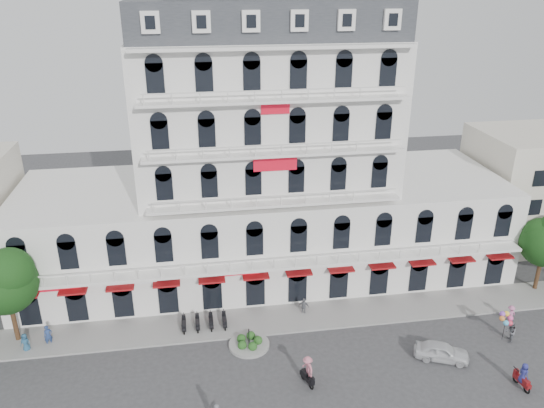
{
  "coord_description": "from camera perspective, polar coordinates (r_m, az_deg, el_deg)",
  "views": [
    {
      "loc": [
        -6.49,
        -27.56,
        26.5
      ],
      "look_at": [
        -0.56,
        10.0,
        10.23
      ],
      "focal_mm": 35.0,
      "sensor_mm": 36.0,
      "label": 1
    }
  ],
  "objects": [
    {
      "name": "pedestrian_left",
      "position": [
        45.96,
        -25.01,
        -13.37
      ],
      "size": [
        0.86,
        0.65,
        1.57
      ],
      "primitive_type": "imported",
      "rotation": [
        0.0,
        0.0,
        -0.22
      ],
      "color": "#254F6F",
      "rests_on": "ground"
    },
    {
      "name": "tree_west_inner",
      "position": [
        44.89,
        -26.77,
        -7.2
      ],
      "size": [
        4.76,
        4.76,
        8.25
      ],
      "color": "#382314",
      "rests_on": "ground"
    },
    {
      "name": "pedestrian_far",
      "position": [
        45.85,
        -22.93,
        -12.91
      ],
      "size": [
        0.77,
        0.66,
        1.77
      ],
      "primitive_type": "imported",
      "rotation": [
        0.0,
        0.0,
        0.45
      ],
      "color": "navy",
      "rests_on": "ground"
    },
    {
      "name": "balloon_vendor",
      "position": [
        46.52,
        24.15,
        -12.02
      ],
      "size": [
        1.44,
        1.35,
        2.45
      ],
      "color": "slate",
      "rests_on": "ground"
    },
    {
      "name": "traffic_island",
      "position": [
        42.75,
        -2.48,
        -14.73
      ],
      "size": [
        3.2,
        3.2,
        1.6
      ],
      "color": "gray",
      "rests_on": "ground"
    },
    {
      "name": "sidewalk",
      "position": [
        45.58,
        0.91,
        -12.26
      ],
      "size": [
        53.0,
        4.0,
        0.16
      ],
      "primitive_type": "cube",
      "color": "gray",
      "rests_on": "ground"
    },
    {
      "name": "pedestrian_mid",
      "position": [
        45.93,
        3.46,
        -10.94
      ],
      "size": [
        0.99,
        0.74,
        1.56
      ],
      "primitive_type": "imported",
      "rotation": [
        0.0,
        0.0,
        2.68
      ],
      "color": "slate",
      "rests_on": "ground"
    },
    {
      "name": "rider_east",
      "position": [
        42.5,
        25.39,
        -16.36
      ],
      "size": [
        0.59,
        1.7,
        2.04
      ],
      "rotation": [
        0.0,
        0.0,
        1.7
      ],
      "color": "maroon",
      "rests_on": "ground"
    },
    {
      "name": "main_building",
      "position": [
        48.9,
        -0.82,
        3.4
      ],
      "size": [
        45.0,
        15.0,
        25.8
      ],
      "color": "silver",
      "rests_on": "ground"
    },
    {
      "name": "pedestrian_right",
      "position": [
        49.13,
        24.28,
        -10.73
      ],
      "size": [
        1.1,
        0.77,
        1.56
      ],
      "primitive_type": "imported",
      "rotation": [
        0.0,
        0.0,
        3.34
      ],
      "color": "#C8699D",
      "rests_on": "ground"
    },
    {
      "name": "parked_car",
      "position": [
        43.18,
        17.78,
        -14.86
      ],
      "size": [
        4.33,
        3.05,
        1.37
      ],
      "primitive_type": "imported",
      "rotation": [
        0.0,
        0.0,
        1.17
      ],
      "color": "silver",
      "rests_on": "ground"
    },
    {
      "name": "flank_building_east",
      "position": [
        63.35,
        26.87,
        1.7
      ],
      "size": [
        14.0,
        10.0,
        12.0
      ],
      "primitive_type": "cube",
      "color": "beige",
      "rests_on": "ground"
    },
    {
      "name": "ground",
      "position": [
        38.78,
        3.32,
        -19.98
      ],
      "size": [
        120.0,
        120.0,
        0.0
      ],
      "primitive_type": "plane",
      "color": "#38383A",
      "rests_on": "ground"
    },
    {
      "name": "rider_center",
      "position": [
        38.91,
        3.83,
        -17.36
      ],
      "size": [
        1.04,
        1.65,
        2.34
      ],
      "rotation": [
        0.0,
        0.0,
        5.04
      ],
      "color": "black",
      "rests_on": "ground"
    },
    {
      "name": "parked_scooter_row",
      "position": [
        45.0,
        -7.26,
        -13.13
      ],
      "size": [
        4.4,
        1.8,
        1.1
      ],
      "primitive_type": null,
      "color": "black",
      "rests_on": "ground"
    }
  ]
}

